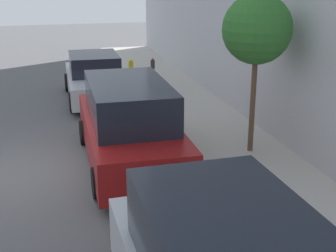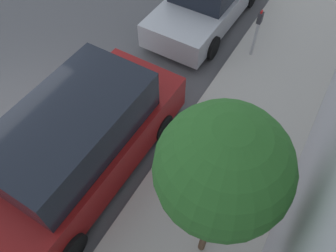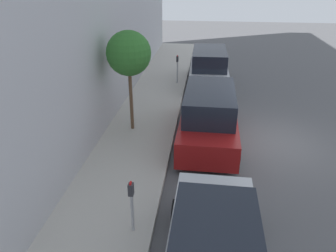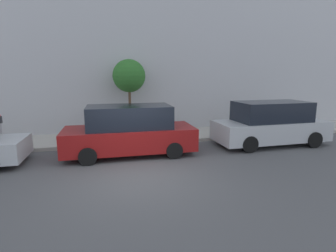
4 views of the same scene
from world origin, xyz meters
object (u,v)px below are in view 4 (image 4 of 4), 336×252
object	(u,v)px
parked_minivan_second	(130,131)
street_tree	(129,76)
parking_meter_near	(247,116)
parking_meter_far	(1,128)
parked_minivan_nearest	(270,124)

from	to	relation	value
parked_minivan_second	street_tree	bearing A→B (deg)	-6.17
parked_minivan_second	parking_meter_near	xyz separation A→B (m)	(1.66, -5.96, 0.12)
parking_meter_near	parking_meter_far	xyz separation A→B (m)	(-0.00, 10.90, -0.08)
parked_minivan_nearest	parking_meter_far	size ratio (longest dim) A/B	3.70
parked_minivan_nearest	parking_meter_near	distance (m)	1.64
parking_meter_near	parking_meter_far	world-z (taller)	parking_meter_near
parked_minivan_second	street_tree	distance (m)	3.51
parked_minivan_nearest	parking_meter_far	bearing A→B (deg)	81.63
parking_meter_far	street_tree	xyz separation A→B (m)	(1.16, -5.25, 2.01)
parked_minivan_second	parked_minivan_nearest	bearing A→B (deg)	-89.68
street_tree	parked_minivan_nearest	bearing A→B (deg)	-115.62
parking_meter_near	street_tree	bearing A→B (deg)	78.35
parked_minivan_nearest	parked_minivan_second	xyz separation A→B (m)	(-0.03, 6.13, 0.00)
parking_meter_near	parking_meter_far	bearing A→B (deg)	90.00
parking_meter_far	street_tree	size ratio (longest dim) A/B	0.37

